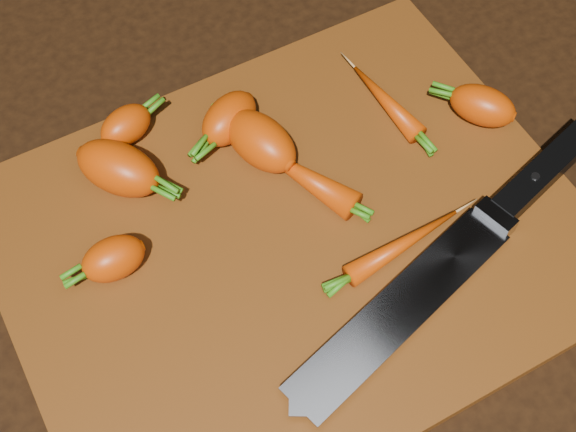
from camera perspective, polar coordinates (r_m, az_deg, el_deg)
ground at (r=0.72m, az=0.38°, el=-2.04°), size 2.00×2.00×0.01m
cutting_board at (r=0.71m, az=0.39°, el=-1.61°), size 0.50×0.40×0.01m
carrot_0 at (r=0.69m, az=-12.31°, el=-2.98°), size 0.05×0.04×0.04m
carrot_1 at (r=0.73m, az=-11.98°, el=3.35°), size 0.08×0.09×0.05m
carrot_2 at (r=0.73m, az=-1.95°, el=5.34°), size 0.07×0.09×0.05m
carrot_3 at (r=0.75m, az=-4.21°, el=6.93°), size 0.08×0.07×0.04m
carrot_4 at (r=0.77m, az=-11.46°, el=6.32°), size 0.06×0.05×0.03m
carrot_5 at (r=0.79m, az=13.66°, el=7.64°), size 0.07×0.07×0.04m
carrot_6 at (r=0.78m, az=6.96°, el=8.15°), size 0.03×0.10×0.02m
carrot_7 at (r=0.70m, az=8.21°, el=-1.96°), size 0.12×0.03×0.02m
carrot_8 at (r=0.72m, az=1.14°, el=2.83°), size 0.07×0.11×0.03m
knife at (r=0.68m, az=9.30°, el=-5.32°), size 0.38×0.14×0.02m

